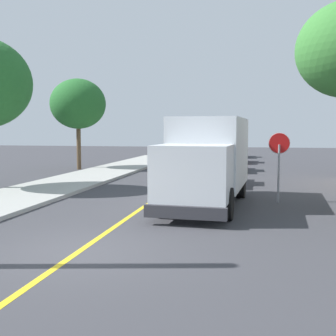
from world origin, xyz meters
TOP-DOWN VIEW (x-y plane):
  - ground_plane at (0.00, 0.00)m, footprint 120.00×120.00m
  - centre_line_yellow at (0.00, 10.00)m, footprint 0.16×56.00m
  - box_truck at (2.20, 6.69)m, footprint 2.82×7.31m
  - parked_car_near at (1.94, 12.85)m, footprint 1.88×4.43m
  - parked_car_mid at (2.09, 20.13)m, footprint 1.95×4.46m
  - parked_car_far at (2.25, 27.53)m, footprint 1.96×4.46m
  - parked_car_furthest at (2.15, 34.86)m, footprint 1.91×4.44m
  - stop_sign at (4.78, 7.77)m, footprint 0.80×0.10m
  - street_tree_down_block at (-8.13, 19.15)m, footprint 3.81×3.81m

SIDE VIEW (x-z plane):
  - ground_plane at x=0.00m, z-range 0.00..0.00m
  - centre_line_yellow at x=0.00m, z-range 0.00..0.01m
  - parked_car_near at x=1.94m, z-range -0.04..1.63m
  - parked_car_mid at x=2.09m, z-range -0.04..1.63m
  - parked_car_far at x=2.25m, z-range -0.04..1.63m
  - parked_car_furthest at x=2.15m, z-range -0.04..1.63m
  - box_truck at x=2.20m, z-range 0.17..3.37m
  - stop_sign at x=4.78m, z-range 0.53..3.18m
  - street_tree_down_block at x=-8.13m, z-range 1.39..7.65m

